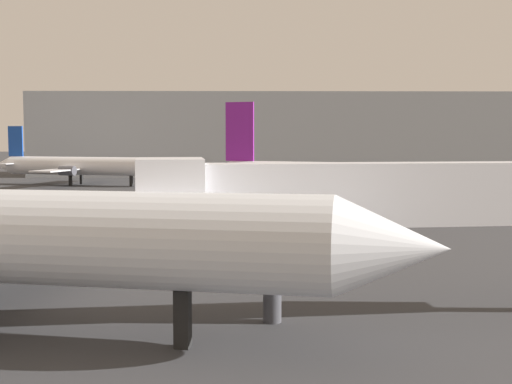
# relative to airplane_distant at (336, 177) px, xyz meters

# --- Properties ---
(airplane_distant) EXTENTS (27.51, 25.20, 10.41)m
(airplane_distant) POSITION_rel_airplane_distant_xyz_m (0.00, 0.00, 0.00)
(airplane_distant) COLOR white
(airplane_distant) RESTS_ON ground_plane
(airplane_far_right) EXTENTS (29.01, 18.24, 8.54)m
(airplane_far_right) POSITION_rel_airplane_distant_xyz_m (-32.26, 33.30, -0.43)
(airplane_far_right) COLOR white
(airplane_far_right) RESTS_ON ground_plane
(jet_bridge) EXTENTS (20.86, 4.42, 6.24)m
(jet_bridge) POSITION_rel_airplane_distant_xyz_m (-3.23, -37.50, 1.52)
(jet_bridge) COLOR silver
(jet_bridge) RESTS_ON ground_plane
(terminal_building) EXTENTS (92.19, 18.37, 14.65)m
(terminal_building) POSITION_rel_airplane_distant_xyz_m (0.16, 59.36, 4.12)
(terminal_building) COLOR #999EA3
(terminal_building) RESTS_ON ground_plane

